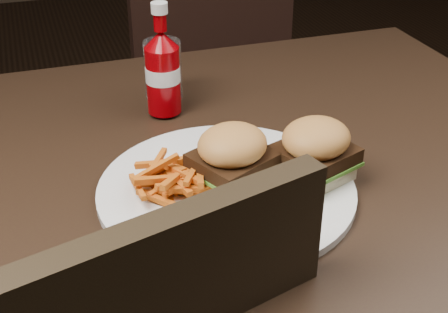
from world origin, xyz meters
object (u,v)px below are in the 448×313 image
object	(u,v)px
dining_table	(184,167)
tumbler	(163,70)
plate	(226,189)
ketchup_bottle	(163,80)
chair_far	(189,95)

from	to	relation	value
dining_table	tumbler	bearing A→B (deg)	84.80
plate	tumbler	size ratio (longest dim) A/B	3.46
ketchup_bottle	tumbler	distance (m)	0.05
plate	dining_table	bearing A→B (deg)	104.57
plate	ketchup_bottle	xyz separation A→B (m)	(-0.02, 0.25, 0.06)
dining_table	ketchup_bottle	xyz separation A→B (m)	(0.01, 0.14, 0.08)
ketchup_bottle	tumbler	size ratio (longest dim) A/B	1.11
plate	chair_far	bearing A→B (deg)	77.86
tumbler	chair_far	bearing A→B (deg)	71.70
ketchup_bottle	chair_far	bearing A→B (deg)	72.10
ketchup_bottle	tumbler	xyz separation A→B (m)	(0.01, 0.05, -0.01)
dining_table	tumbler	world-z (taller)	tumbler
plate	ketchup_bottle	distance (m)	0.26
chair_far	plate	size ratio (longest dim) A/B	1.30
dining_table	tumbler	size ratio (longest dim) A/B	12.11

